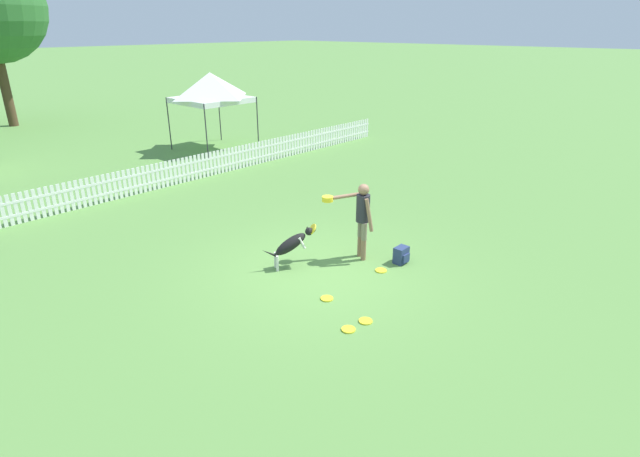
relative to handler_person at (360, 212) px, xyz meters
The scene contains 10 objects.
ground_plane 1.45m from the handler_person, behind, with size 240.00×240.00×0.00m, color #5B8C42.
handler_person is the anchor object (origin of this frame).
leaping_dog 1.54m from the handler_person, 150.05° to the left, with size 1.05×0.70×0.89m.
frisbee_near_handler 2.13m from the handler_person, 159.69° to the right, with size 0.23×0.23×0.02m.
frisbee_near_dog 2.92m from the handler_person, 145.29° to the right, with size 0.23×0.23×0.02m.
frisbee_midfield 2.67m from the handler_person, 139.19° to the right, with size 0.23×0.23×0.02m.
frisbee_far_scatter 1.25m from the handler_person, 104.93° to the right, with size 0.23×0.23×0.02m.
backpack_on_grass 1.23m from the handler_person, 63.59° to the right, with size 0.30×0.25×0.35m.
picket_fence 7.54m from the handler_person, 97.74° to the left, with size 22.22×0.04×0.79m.
canopy_tent_main 11.30m from the handler_person, 68.81° to the left, with size 2.48×2.48×2.94m.
Camera 1 is at (-6.61, -6.01, 4.57)m, focal length 28.00 mm.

